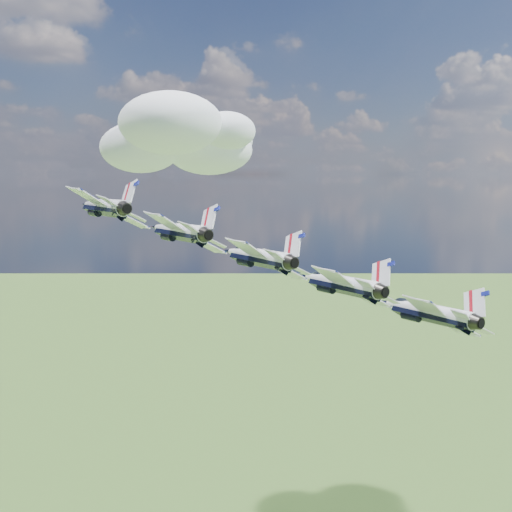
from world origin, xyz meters
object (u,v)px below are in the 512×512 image
jet_0 (103,206)px  jet_2 (256,256)px  jet_1 (178,230)px  jet_3 (338,283)px  jet_4 (425,311)px

jet_0 → jet_2: jet_0 is taller
jet_1 → jet_3: (16.46, -14.38, -6.34)m
jet_2 → jet_3: bearing=-48.0°
jet_3 → jet_4: jet_3 is taller
jet_2 → jet_3: size_ratio=1.00×
jet_3 → jet_4: size_ratio=1.00×
jet_2 → jet_3: jet_2 is taller
jet_1 → jet_2: 11.38m
jet_1 → jet_3: size_ratio=1.00×
jet_2 → jet_4: bearing=-48.0°
jet_0 → jet_1: (8.23, -7.19, -3.17)m
jet_0 → jet_3: (24.69, -21.57, -9.52)m
jet_2 → jet_3: (8.23, -7.19, -3.17)m
jet_1 → jet_2: (8.23, -7.19, -3.17)m
jet_4 → jet_0: bearing=132.0°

